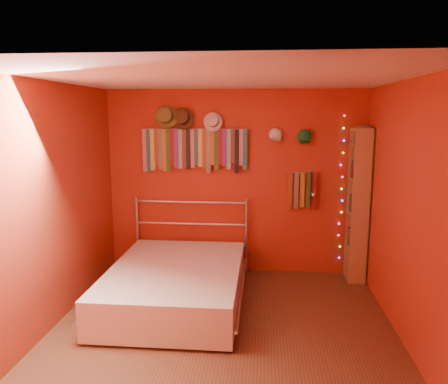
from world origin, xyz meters
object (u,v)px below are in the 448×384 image
(tie_rack, at_px, (193,148))
(bed, at_px, (176,284))
(reading_lamp, at_px, (313,195))
(bookshelf, at_px, (362,205))

(tie_rack, distance_m, bed, 1.85)
(tie_rack, xyz_separation_m, bed, (-0.04, -1.12, -1.48))
(reading_lamp, bearing_deg, tie_rack, 174.62)
(tie_rack, distance_m, reading_lamp, 1.71)
(reading_lamp, height_order, bed, reading_lamp)
(bed, bearing_deg, bookshelf, 23.00)
(bookshelf, bearing_deg, bed, -156.90)
(bookshelf, height_order, bed, bookshelf)
(reading_lamp, bearing_deg, bed, -149.43)
(bed, bearing_deg, tie_rack, 87.84)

